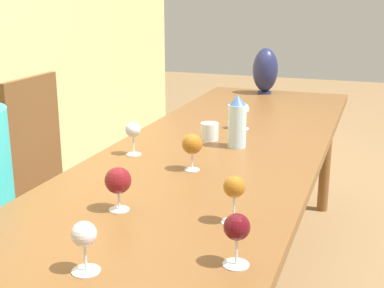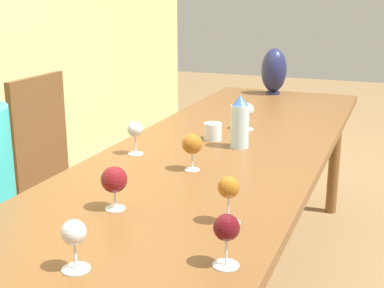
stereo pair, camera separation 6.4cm
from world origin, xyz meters
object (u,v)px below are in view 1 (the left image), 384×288
wine_glass_2 (234,189)px  wine_glass_4 (242,111)px  wine_glass_7 (84,236)px  wine_glass_6 (133,131)px  water_tumbler (210,131)px  wine_glass_0 (191,144)px  vase (265,70)px  wine_glass_3 (237,229)px  wine_glass_1 (118,181)px  chair_far (58,177)px  water_bottle (237,122)px

wine_glass_2 → wine_glass_4: (1.05, 0.25, -0.01)m
wine_glass_4 → wine_glass_7: same height
wine_glass_6 → wine_glass_2: bearing=-132.3°
water_tumbler → wine_glass_0: bearing=-171.4°
vase → wine_glass_3: (-2.23, -0.41, -0.05)m
water_tumbler → wine_glass_4: size_ratio=0.63×
wine_glass_7 → wine_glass_4: bearing=-0.2°
vase → wine_glass_0: bearing=-177.5°
wine_glass_2 → wine_glass_6: 0.75m
wine_glass_1 → chair_far: bearing=43.9°
wine_glass_0 → chair_far: 0.91m
vase → wine_glass_2: bearing=-170.3°
water_bottle → wine_glass_4: 0.31m
wine_glass_2 → chair_far: size_ratio=0.14×
vase → wine_glass_3: vase is taller
water_bottle → water_tumbler: size_ratio=2.77×
water_bottle → wine_glass_2: bearing=-165.7°
water_tumbler → water_bottle: bearing=-116.8°
wine_glass_1 → wine_glass_4: 1.09m
wine_glass_2 → wine_glass_3: bearing=-163.3°
water_tumbler → wine_glass_7: (-1.20, -0.08, 0.05)m
wine_glass_0 → chair_far: (0.32, 0.79, -0.33)m
wine_glass_6 → water_tumbler: bearing=-34.2°
water_bottle → chair_far: (-0.03, 0.87, -0.34)m
water_bottle → wine_glass_6: size_ratio=1.63×
wine_glass_2 → wine_glass_7: wine_glass_2 is taller
wine_glass_1 → wine_glass_2: bearing=-85.7°
wine_glass_2 → wine_glass_7: (-0.38, 0.25, -0.01)m
wine_glass_2 → wine_glass_4: 1.08m
water_tumbler → wine_glass_1: (-0.85, 0.01, 0.05)m
wine_glass_3 → wine_glass_6: 0.96m
wine_glass_3 → wine_glass_6: bearing=40.2°
wine_glass_7 → chair_far: size_ratio=0.12×
wine_glass_4 → wine_glass_7: (-1.44, 0.01, 0.00)m
wine_glass_4 → chair_far: size_ratio=0.13×
water_bottle → wine_glass_3: 1.02m
vase → wine_glass_7: size_ratio=2.29×
wine_glass_4 → chair_far: (-0.34, 0.82, -0.32)m
vase → wine_glass_7: 2.38m
wine_glass_2 → wine_glass_7: 0.46m
wine_glass_1 → chair_far: (0.74, 0.71, -0.32)m
wine_glass_6 → chair_far: chair_far is taller
vase → wine_glass_0: 1.60m
water_tumbler → wine_glass_7: wine_glass_7 is taller
wine_glass_1 → wine_glass_6: bearing=21.1°
wine_glass_2 → chair_far: 1.32m
wine_glass_1 → wine_glass_2: 0.35m
wine_glass_2 → wine_glass_4: bearing=13.2°
vase → wine_glass_1: bearing=179.8°
wine_glass_6 → wine_glass_4: bearing=-28.8°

